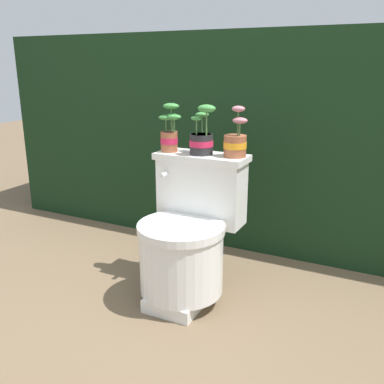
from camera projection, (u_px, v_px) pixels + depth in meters
ground_plane at (185, 298)px, 2.04m from camera, size 12.00×12.00×0.00m
hedge_backdrop at (259, 136)px, 2.76m from camera, size 3.32×0.82×1.25m
toilet at (188, 238)px, 1.98m from camera, size 0.44×0.50×0.66m
potted_plant_left at (170, 133)px, 2.03m from camera, size 0.12×0.08×0.23m
potted_plant_midleft at (202, 138)px, 1.97m from camera, size 0.14×0.12×0.23m
potted_plant_middle at (235, 142)px, 1.92m from camera, size 0.11×0.10×0.23m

